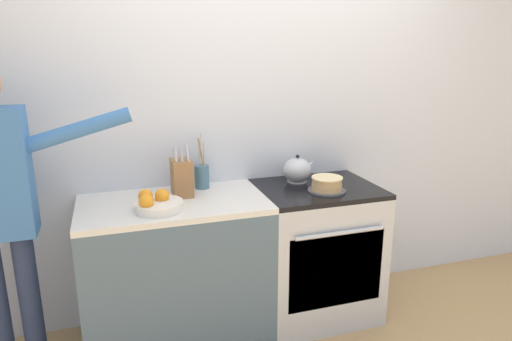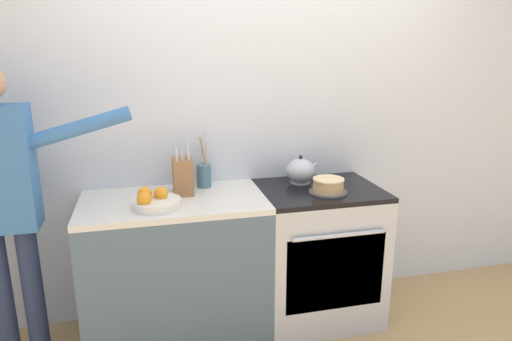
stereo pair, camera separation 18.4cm
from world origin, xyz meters
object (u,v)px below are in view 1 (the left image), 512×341
Objects in this scene: stove_range at (315,251)px; fruit_bowl at (157,203)px; layer_cake at (327,185)px; tea_kettle at (298,170)px; utensil_crock at (202,175)px; knife_block at (182,177)px.

stove_range is 1.13m from fruit_bowl.
tea_kettle is at bearing 109.96° from layer_cake.
utensil_crock reaches higher than layer_cake.
stove_range is 0.55m from tea_kettle.
knife_block is at bearing 51.74° from fruit_bowl.
layer_cake is 0.74× the size of knife_block.
knife_block reaches higher than fruit_bowl.
layer_cake is 1.02× the size of tea_kettle.
tea_kettle is 0.63m from utensil_crock.
tea_kettle is (-0.09, 0.25, 0.04)m from layer_cake.
tea_kettle is 0.77m from knife_block.
stove_range is 2.59× the size of utensil_crock.
utensil_crock reaches higher than tea_kettle.
knife_block is at bearing 173.00° from stove_range.
knife_block is 0.29m from fruit_bowl.
fruit_bowl is (-0.94, -0.27, -0.04)m from tea_kettle.
stove_range is 0.90m from utensil_crock.
knife_block reaches higher than tea_kettle.
utensil_crock is at bearing 174.90° from tea_kettle.
layer_cake is (0.01, -0.10, 0.49)m from stove_range.
utensil_crock is at bearing 45.65° from fruit_bowl.
knife_block is 0.91× the size of utensil_crock.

